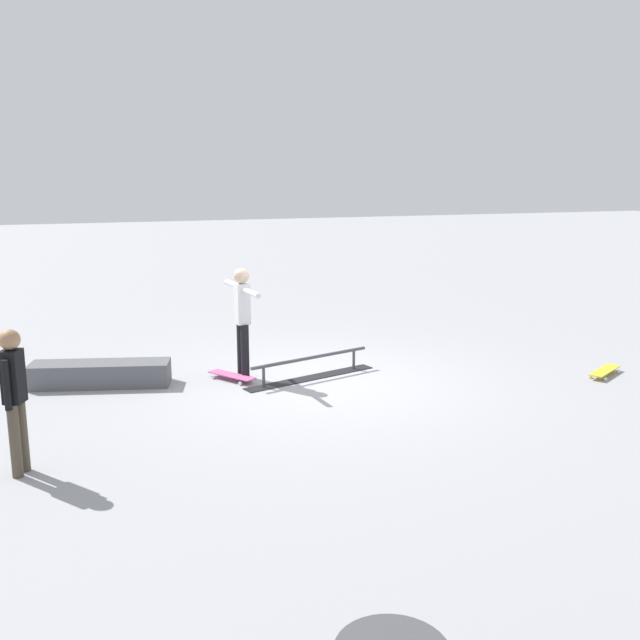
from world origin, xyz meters
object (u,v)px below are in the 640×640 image
at_px(skater_main, 242,315).
at_px(bystander_black_shirt, 15,394).
at_px(skate_ledge, 100,374).
at_px(loose_skateboard_yellow, 605,371).
at_px(skateboard_main, 232,376).
at_px(grind_rail, 311,369).

height_order(skater_main, bystander_black_shirt, skater_main).
height_order(skate_ledge, loose_skateboard_yellow, skate_ledge).
bearing_deg(skateboard_main, loose_skateboard_yellow, -140.68).
relative_size(grind_rail, bystander_black_shirt, 1.40).
height_order(skateboard_main, loose_skateboard_yellow, same).
bearing_deg(loose_skateboard_yellow, skate_ledge, 134.22).
bearing_deg(skater_main, skate_ledge, -106.20).
relative_size(grind_rail, skateboard_main, 2.84).
xyz_separation_m(skate_ledge, skateboard_main, (-1.87, 0.28, -0.10)).
distance_m(grind_rail, skate_ledge, 3.07).
xyz_separation_m(skater_main, bystander_black_shirt, (2.85, 2.71, -0.10)).
xyz_separation_m(skateboard_main, bystander_black_shirt, (2.66, 2.67, 0.80)).
height_order(grind_rail, skater_main, skater_main).
distance_m(skater_main, bystander_black_shirt, 3.93).
bearing_deg(grind_rail, skate_ledge, -28.49).
bearing_deg(skate_ledge, loose_skateboard_yellow, 167.49).
height_order(bystander_black_shirt, loose_skateboard_yellow, bystander_black_shirt).
height_order(skate_ledge, skateboard_main, skate_ledge).
distance_m(skater_main, loose_skateboard_yellow, 5.54).
bearing_deg(grind_rail, skateboard_main, -29.98).
bearing_deg(skateboard_main, skate_ledge, 44.44).
bearing_deg(skate_ledge, grind_rail, 170.40).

